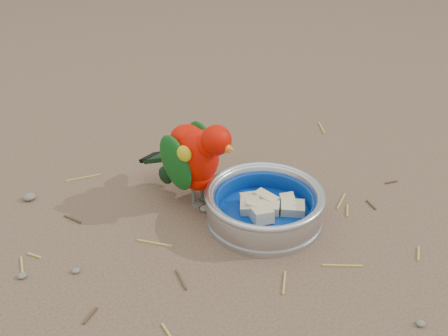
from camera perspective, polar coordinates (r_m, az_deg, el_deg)
ground at (r=0.81m, az=1.48°, el=-11.14°), size 60.00×60.00×0.00m
food_bowl at (r=0.90m, az=4.57°, el=-5.55°), size 0.21×0.21×0.02m
bowl_wall at (r=0.88m, az=4.65°, el=-3.98°), size 0.21×0.21×0.04m
fruit_wedges at (r=0.88m, az=4.63°, el=-4.35°), size 0.12×0.12×0.03m
lory_parrot at (r=0.90m, az=-3.29°, el=0.61°), size 0.17×0.23×0.17m
ground_debris at (r=0.88m, az=-0.50°, el=-6.82°), size 0.90×0.80×0.01m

